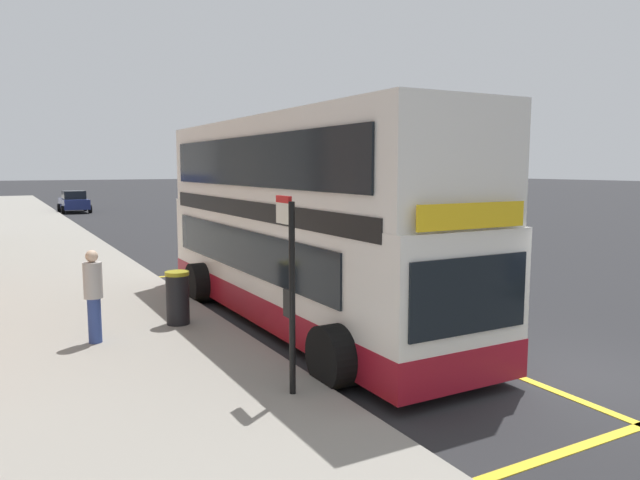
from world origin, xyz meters
TOP-DOWN VIEW (x-y plane):
  - ground_plane at (0.00, 32.00)m, footprint 260.00×260.00m
  - pavement_near at (-7.00, 32.00)m, footprint 6.00×76.00m
  - double_decker_bus at (-2.46, 5.52)m, footprint 3.15×10.58m
  - bus_bay_markings at (-2.42, 5.49)m, footprint 3.16×13.95m
  - bus_stop_sign at (-4.60, 1.60)m, footprint 0.09×0.51m
  - parked_car_navy_across at (-2.79, 42.07)m, footprint 2.09×4.20m
  - pedestrian_waiting_near_sign at (-6.70, 5.56)m, footprint 0.34×0.34m
  - litter_bin at (-4.98, 6.12)m, footprint 0.50×0.50m

SIDE VIEW (x-z plane):
  - ground_plane at x=0.00m, z-range 0.00..0.00m
  - bus_bay_markings at x=-2.42m, z-range 0.00..0.01m
  - pavement_near at x=-7.00m, z-range 0.00..0.14m
  - litter_bin at x=-4.98m, z-range 0.14..1.25m
  - parked_car_navy_across at x=-2.79m, z-range -0.01..1.61m
  - pedestrian_waiting_near_sign at x=-6.70m, z-range 0.22..1.96m
  - bus_stop_sign at x=-4.60m, z-range 0.37..3.21m
  - double_decker_bus at x=-2.46m, z-range -0.14..4.26m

